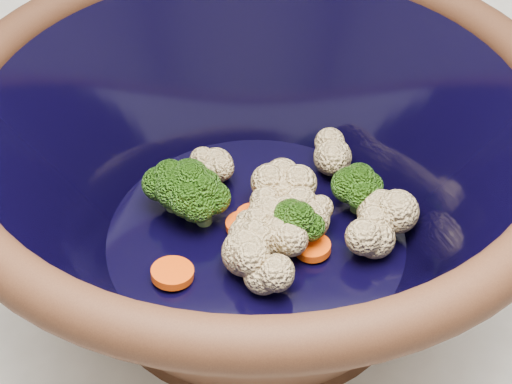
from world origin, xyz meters
The scene contains 2 objects.
mixing_bowl centered at (-0.06, -0.08, 1.00)m, with size 0.44×0.44×0.17m.
vegetable_pile centered at (-0.05, -0.07, 0.96)m, with size 0.19×0.14×0.05m.
Camera 1 is at (-0.09, -0.44, 1.32)m, focal length 50.00 mm.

